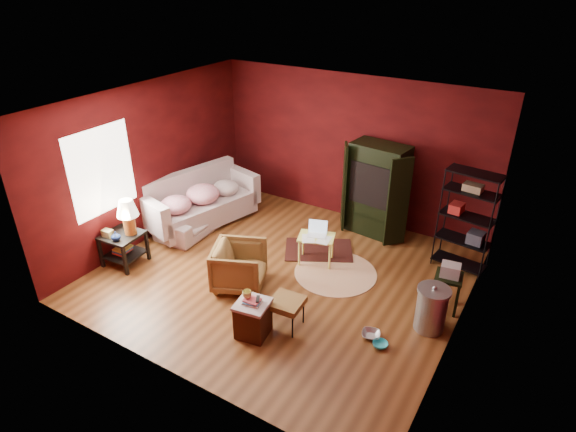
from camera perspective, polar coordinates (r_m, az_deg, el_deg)
name	(u,v)px	position (r m, az deg, el deg)	size (l,w,h in m)	color
room	(278,197)	(7.22, -1.16, 2.23)	(5.54, 5.04, 2.84)	brown
sofa	(202,205)	(9.39, -10.12, 1.26)	(2.02, 0.59, 0.79)	#BAA1A0
armchair	(239,264)	(7.51, -5.80, -5.71)	(0.76, 0.71, 0.78)	black
pet_bowl_steel	(371,329)	(6.78, 9.87, -13.08)	(0.25, 0.06, 0.25)	#AFB2B6
pet_bowl_turquoise	(381,341)	(6.66, 10.92, -14.29)	(0.21, 0.06, 0.21)	#2AB6C6
vase	(116,236)	(8.20, -19.75, -2.28)	(0.15, 0.16, 0.15)	#0D1942
mug	(247,293)	(6.46, -4.89, -9.13)	(0.13, 0.10, 0.13)	#DAD16B
side_table	(125,226)	(8.31, -18.74, -1.16)	(0.64, 0.64, 1.17)	black
sofa_cushions	(199,202)	(9.38, -10.46, 1.65)	(1.41, 2.39, 0.94)	#BAA1A0
hamper	(253,318)	(6.65, -4.18, -11.96)	(0.49, 0.49, 0.60)	#441F0F
footstool	(287,304)	(6.68, -0.16, -10.36)	(0.47, 0.47, 0.45)	black
rug_round	(335,273)	(8.00, 5.64, -6.71)	(1.40, 1.40, 0.01)	beige
rug_oriental	(319,250)	(8.56, 3.65, -4.00)	(1.40, 1.25, 0.01)	#481713
laptop_desk	(316,239)	(8.02, 3.39, -2.73)	(0.69, 0.60, 0.73)	#FEFF74
tv_armoire	(376,189)	(8.87, 10.43, 3.21)	(1.35, 0.82, 1.73)	black
wire_shelving	(468,218)	(8.14, 20.55, -0.17)	(0.88, 0.46, 1.72)	black
small_stand	(449,276)	(7.28, 18.58, -6.74)	(0.43, 0.43, 0.76)	black
trash_can	(431,309)	(6.97, 16.62, -10.48)	(0.55, 0.55, 0.71)	#A2A6A9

